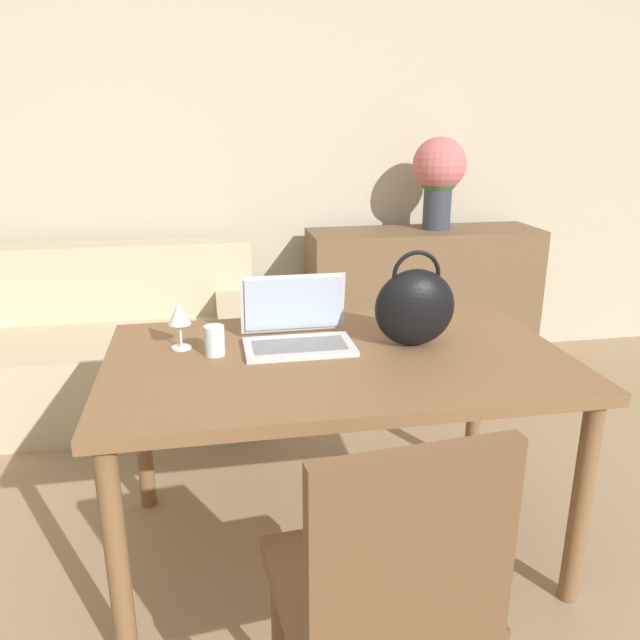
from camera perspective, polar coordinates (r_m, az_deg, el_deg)
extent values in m
cube|color=#BCB29E|center=(3.67, -5.79, 16.32)|extent=(10.00, 0.06, 2.70)
cube|color=brown|center=(2.01, 1.59, -3.71)|extent=(1.46, 0.88, 0.04)
cylinder|color=brown|center=(1.84, -18.07, -20.04)|extent=(0.06, 0.06, 0.69)
cylinder|color=brown|center=(2.11, 22.74, -15.25)|extent=(0.06, 0.06, 0.69)
cylinder|color=brown|center=(2.48, -15.99, -9.24)|extent=(0.06, 0.06, 0.69)
cylinder|color=brown|center=(2.69, 14.03, -6.90)|extent=(0.06, 0.06, 0.69)
cube|color=brown|center=(1.56, 4.81, -23.20)|extent=(0.48, 0.48, 0.05)
cube|color=brown|center=(1.26, 8.54, -20.39)|extent=(0.42, 0.08, 0.44)
cylinder|color=brown|center=(1.80, -3.85, -25.96)|extent=(0.04, 0.04, 0.40)
cylinder|color=brown|center=(1.89, 8.17, -23.61)|extent=(0.04, 0.04, 0.40)
cube|color=#C1B293|center=(3.40, -19.84, -4.57)|extent=(1.66, 0.79, 0.42)
cube|color=#C1B293|center=(3.55, -19.84, 3.36)|extent=(1.66, 0.20, 0.40)
cube|color=#C1B293|center=(3.32, -7.48, -2.82)|extent=(0.20, 0.79, 0.56)
cube|color=brown|center=(3.69, 9.26, 1.61)|extent=(1.31, 0.40, 0.85)
cube|color=silver|center=(2.05, -1.92, -2.46)|extent=(0.36, 0.21, 0.02)
cube|color=gray|center=(2.04, -1.90, -2.29)|extent=(0.30, 0.14, 0.00)
cube|color=silver|center=(2.13, -2.49, 1.53)|extent=(0.36, 0.04, 0.21)
cube|color=silver|center=(2.13, -2.46, 1.51)|extent=(0.33, 0.04, 0.19)
cylinder|color=silver|center=(2.01, -9.62, -1.86)|extent=(0.06, 0.06, 0.10)
cylinder|color=silver|center=(2.10, -12.55, -2.48)|extent=(0.07, 0.07, 0.01)
cylinder|color=silver|center=(2.09, -12.63, -1.38)|extent=(0.01, 0.01, 0.08)
cone|color=silver|center=(2.06, -12.77, 0.61)|extent=(0.07, 0.07, 0.07)
ellipsoid|color=black|center=(2.07, 8.66, 1.11)|extent=(0.27, 0.13, 0.26)
torus|color=black|center=(2.04, 8.81, 4.08)|extent=(0.16, 0.01, 0.16)
cylinder|color=#333847|center=(3.61, 10.65, 10.11)|extent=(0.16, 0.16, 0.25)
sphere|color=#3D6B38|center=(3.60, 10.81, 12.87)|extent=(0.22, 0.22, 0.22)
sphere|color=#C6666B|center=(3.59, 10.87, 13.80)|extent=(0.30, 0.30, 0.30)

